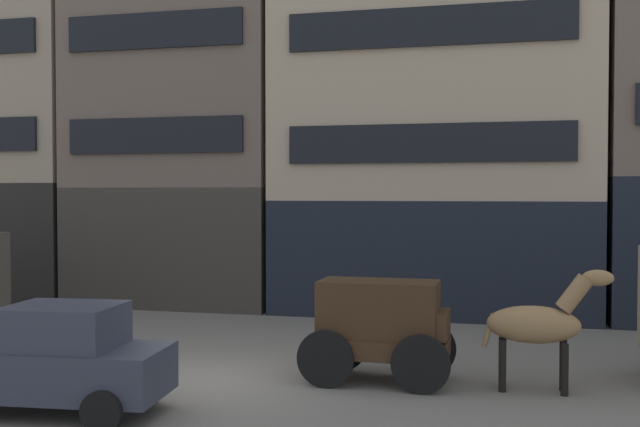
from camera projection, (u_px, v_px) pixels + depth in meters
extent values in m
plane|color=slate|center=(201.00, 381.00, 14.51)|extent=(120.00, 120.00, 0.00)
cube|color=black|center=(21.00, 237.00, 27.74)|extent=(6.95, 6.33, 4.00)
cube|color=gray|center=(19.00, 57.00, 27.54)|extent=(6.95, 6.33, 9.49)
cube|color=#38332D|center=(196.00, 243.00, 26.07)|extent=(6.88, 6.33, 3.85)
cube|color=#66564C|center=(195.00, 4.00, 25.83)|extent=(6.88, 6.33, 12.87)
cube|color=black|center=(154.00, 135.00, 22.84)|extent=(5.78, 0.12, 1.10)
cube|color=black|center=(153.00, 30.00, 22.74)|extent=(5.78, 0.12, 1.10)
cube|color=black|center=(436.00, 253.00, 24.10)|extent=(9.60, 6.33, 3.45)
cube|color=black|center=(427.00, 143.00, 20.87)|extent=(8.06, 0.12, 1.10)
cube|color=black|center=(428.00, 26.00, 20.77)|extent=(8.06, 0.12, 1.10)
cube|color=#3D2819|center=(379.00, 346.00, 14.44)|extent=(2.71, 1.33, 0.36)
cube|color=#3D2819|center=(379.00, 309.00, 14.42)|extent=(2.31, 1.13, 1.10)
cube|color=#3D2819|center=(438.00, 324.00, 14.14)|extent=(0.41, 1.04, 0.50)
cylinder|color=black|center=(429.00, 349.00, 14.91)|extent=(1.10, 0.09, 1.10)
cylinder|color=black|center=(421.00, 365.00, 13.53)|extent=(1.10, 0.09, 1.10)
cylinder|color=black|center=(342.00, 344.00, 15.35)|extent=(1.10, 0.09, 1.10)
cylinder|color=black|center=(325.00, 359.00, 13.98)|extent=(1.10, 0.09, 1.10)
ellipsoid|color=#937047|center=(533.00, 324.00, 13.74)|extent=(1.71, 0.62, 0.70)
cylinder|color=#937047|center=(575.00, 294.00, 13.54)|extent=(0.67, 0.33, 0.76)
ellipsoid|color=#937047|center=(598.00, 278.00, 13.43)|extent=(0.56, 0.25, 0.30)
cylinder|color=#937047|center=(489.00, 331.00, 13.94)|extent=(0.27, 0.10, 0.65)
cylinder|color=black|center=(563.00, 365.00, 13.80)|extent=(0.14, 0.14, 0.95)
cylinder|color=black|center=(565.00, 370.00, 13.45)|extent=(0.14, 0.14, 0.95)
cylinder|color=black|center=(503.00, 362.00, 14.07)|extent=(0.14, 0.14, 0.95)
cylinder|color=black|center=(502.00, 366.00, 13.72)|extent=(0.14, 0.14, 0.95)
cube|color=#333847|center=(56.00, 370.00, 12.36)|extent=(3.83, 1.92, 0.80)
cube|color=#333847|center=(64.00, 326.00, 12.32)|extent=(1.92, 1.59, 0.70)
cube|color=silver|center=(17.00, 332.00, 12.45)|extent=(0.45, 1.34, 0.56)
cylinder|color=black|center=(18.00, 379.00, 13.39)|extent=(0.67, 0.24, 0.66)
cylinder|color=black|center=(102.00, 412.00, 11.36)|extent=(0.67, 0.24, 0.66)
cylinder|color=black|center=(144.00, 384.00, 13.02)|extent=(0.67, 0.24, 0.66)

